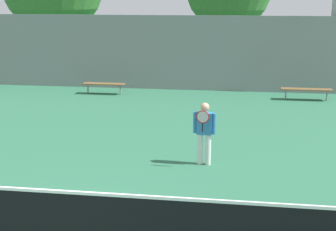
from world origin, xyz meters
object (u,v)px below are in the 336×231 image
at_px(tennis_player, 204,130).
at_px(bench_courtside_far, 306,90).
at_px(tennis_net, 55,219).
at_px(bench_adjacent_court, 104,84).

height_order(tennis_player, bench_courtside_far, tennis_player).
bearing_deg(tennis_net, bench_courtside_far, 64.93).
relative_size(tennis_net, bench_courtside_far, 6.29).
bearing_deg(tennis_player, bench_courtside_far, 71.61).
bearing_deg(bench_courtside_far, tennis_net, -115.07).
relative_size(tennis_player, bench_adjacent_court, 0.89).
height_order(tennis_net, bench_courtside_far, tennis_net).
xyz_separation_m(tennis_net, tennis_player, (2.12, 4.28, 0.34)).
bearing_deg(tennis_net, bench_adjacent_court, 102.06).
relative_size(bench_courtside_far, bench_adjacent_court, 1.13).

